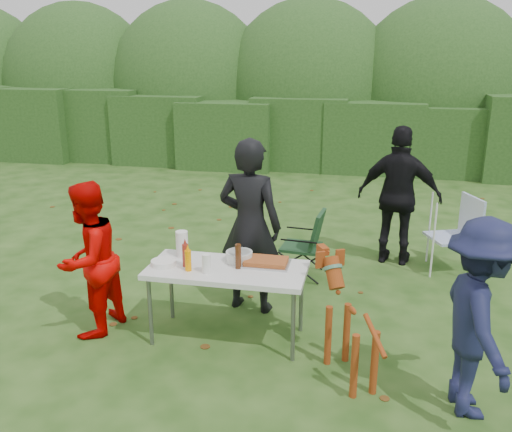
% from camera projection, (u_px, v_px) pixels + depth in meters
% --- Properties ---
extents(ground, '(80.00, 80.00, 0.00)m').
position_uv_depth(ground, '(192.00, 330.00, 5.46)').
color(ground, '#1E4211').
extents(hedge_row, '(22.00, 1.40, 1.70)m').
position_uv_depth(hedge_row, '(299.00, 133.00, 12.69)').
color(hedge_row, '#23471C').
rests_on(hedge_row, ground).
extents(shrub_backdrop, '(20.00, 2.60, 3.20)m').
position_uv_depth(shrub_backdrop, '(308.00, 95.00, 13.96)').
color(shrub_backdrop, '#3D6628').
rests_on(shrub_backdrop, ground).
extents(folding_table, '(1.50, 0.70, 0.74)m').
position_uv_depth(folding_table, '(227.00, 273.00, 5.13)').
color(folding_table, silver).
rests_on(folding_table, ground).
extents(person_cook, '(0.74, 0.54, 1.87)m').
position_uv_depth(person_cook, '(250.00, 226.00, 5.68)').
color(person_cook, black).
rests_on(person_cook, ground).
extents(person_red_jacket, '(0.70, 0.83, 1.54)m').
position_uv_depth(person_red_jacket, '(88.00, 260.00, 5.23)').
color(person_red_jacket, '#D40200').
rests_on(person_red_jacket, ground).
extents(person_black_puffy, '(1.12, 0.62, 1.81)m').
position_uv_depth(person_black_puffy, '(399.00, 196.00, 6.96)').
color(person_black_puffy, black).
rests_on(person_black_puffy, ground).
extents(child, '(0.73, 1.09, 1.57)m').
position_uv_depth(child, '(479.00, 319.00, 4.05)').
color(child, '#171B3E').
rests_on(child, ground).
extents(dog, '(0.85, 1.09, 0.97)m').
position_uv_depth(dog, '(352.00, 327.00, 4.54)').
color(dog, '#8C3813').
rests_on(dog, ground).
extents(camping_chair, '(0.58, 0.58, 0.85)m').
position_uv_depth(camping_chair, '(301.00, 243.00, 6.69)').
color(camping_chair, '#1C3E22').
rests_on(camping_chair, ground).
extents(lawn_chair, '(0.75, 0.75, 0.98)m').
position_uv_depth(lawn_chair, '(452.00, 234.00, 6.80)').
color(lawn_chair, '#5974BF').
rests_on(lawn_chair, ground).
extents(food_tray, '(0.45, 0.30, 0.02)m').
position_uv_depth(food_tray, '(266.00, 264.00, 5.18)').
color(food_tray, '#B7B7BA').
rests_on(food_tray, folding_table).
extents(focaccia_bread, '(0.40, 0.26, 0.04)m').
position_uv_depth(focaccia_bread, '(266.00, 261.00, 5.17)').
color(focaccia_bread, '#A24F22').
rests_on(focaccia_bread, food_tray).
extents(mustard_bottle, '(0.06, 0.06, 0.20)m').
position_uv_depth(mustard_bottle, '(188.00, 261.00, 5.02)').
color(mustard_bottle, '#FF9800').
rests_on(mustard_bottle, folding_table).
extents(ketchup_bottle, '(0.06, 0.06, 0.22)m').
position_uv_depth(ketchup_bottle, '(185.00, 255.00, 5.12)').
color(ketchup_bottle, maroon).
rests_on(ketchup_bottle, folding_table).
extents(beer_bottle, '(0.06, 0.06, 0.24)m').
position_uv_depth(beer_bottle, '(238.00, 256.00, 5.06)').
color(beer_bottle, '#47230F').
rests_on(beer_bottle, folding_table).
extents(paper_towel_roll, '(0.12, 0.12, 0.26)m').
position_uv_depth(paper_towel_roll, '(182.00, 244.00, 5.36)').
color(paper_towel_roll, white).
rests_on(paper_towel_roll, folding_table).
extents(cup_stack, '(0.08, 0.08, 0.18)m').
position_uv_depth(cup_stack, '(206.00, 264.00, 4.97)').
color(cup_stack, white).
rests_on(cup_stack, folding_table).
extents(pasta_bowl, '(0.26, 0.26, 0.10)m').
position_uv_depth(pasta_bowl, '(239.00, 256.00, 5.25)').
color(pasta_bowl, silver).
rests_on(pasta_bowl, folding_table).
extents(plate_stack, '(0.24, 0.24, 0.05)m').
position_uv_depth(plate_stack, '(164.00, 263.00, 5.16)').
color(plate_stack, white).
rests_on(plate_stack, folding_table).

